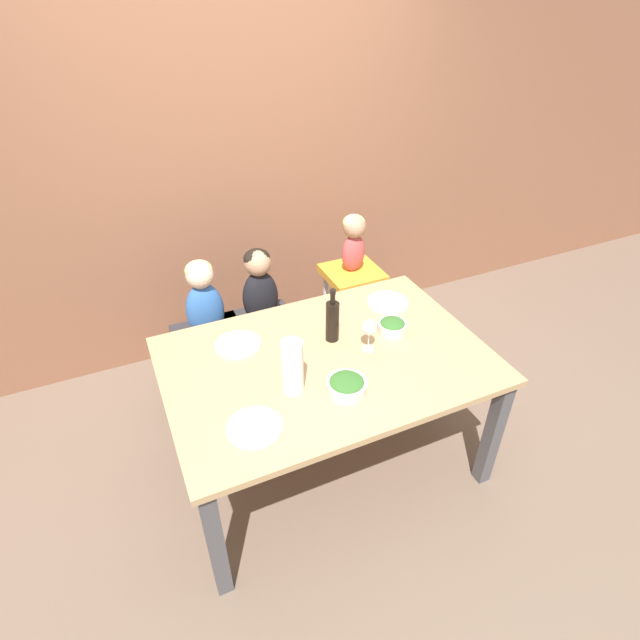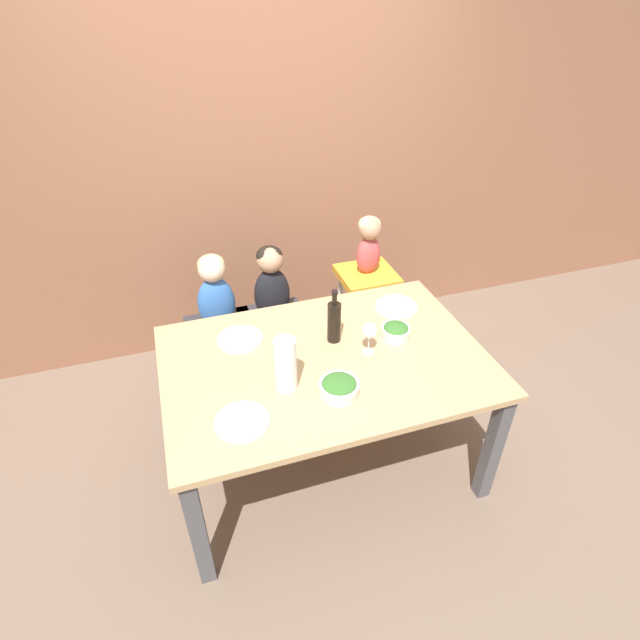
{
  "view_description": "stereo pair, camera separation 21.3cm",
  "coord_description": "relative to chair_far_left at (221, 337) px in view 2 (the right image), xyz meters",
  "views": [
    {
      "loc": [
        -0.82,
        -1.73,
        2.33
      ],
      "look_at": [
        0.0,
        0.08,
        0.93
      ],
      "focal_mm": 28.0,
      "sensor_mm": 36.0,
      "label": 1
    },
    {
      "loc": [
        -0.62,
        -1.81,
        2.33
      ],
      "look_at": [
        0.0,
        0.08,
        0.93
      ],
      "focal_mm": 28.0,
      "sensor_mm": 36.0,
      "label": 2
    }
  ],
  "objects": [
    {
      "name": "person_baby_right",
      "position": [
        0.99,
        0.0,
        0.54
      ],
      "size": [
        0.16,
        0.15,
        0.39
      ],
      "color": "#C64C4C",
      "rests_on": "chair_right_highchair"
    },
    {
      "name": "ground_plane",
      "position": [
        0.43,
        -0.81,
        -0.4
      ],
      "size": [
        14.0,
        14.0,
        0.0
      ],
      "primitive_type": "plane",
      "color": "#705B4C"
    },
    {
      "name": "person_child_center",
      "position": [
        0.35,
        0.0,
        0.35
      ],
      "size": [
        0.23,
        0.17,
        0.51
      ],
      "color": "black",
      "rests_on": "chair_far_center"
    },
    {
      "name": "dinner_plate_back_right",
      "position": [
        0.96,
        -0.5,
        0.36
      ],
      "size": [
        0.24,
        0.24,
        0.01
      ],
      "color": "silver",
      "rests_on": "dining_table"
    },
    {
      "name": "chair_far_left",
      "position": [
        0.0,
        0.0,
        0.0
      ],
      "size": [
        0.43,
        0.41,
        0.47
      ],
      "color": "silver",
      "rests_on": "ground_plane"
    },
    {
      "name": "chair_right_highchair",
      "position": [
        0.99,
        0.0,
        0.15
      ],
      "size": [
        0.36,
        0.35,
        0.7
      ],
      "color": "silver",
      "rests_on": "ground_plane"
    },
    {
      "name": "wine_bottle",
      "position": [
        0.52,
        -0.68,
        0.47
      ],
      "size": [
        0.07,
        0.07,
        0.3
      ],
      "color": "black",
      "rests_on": "dining_table"
    },
    {
      "name": "wine_glass_near",
      "position": [
        0.65,
        -0.83,
        0.48
      ],
      "size": [
        0.08,
        0.08,
        0.18
      ],
      "color": "white",
      "rests_on": "dining_table"
    },
    {
      "name": "dinner_plate_front_left",
      "position": [
        -0.05,
        -1.1,
        0.36
      ],
      "size": [
        0.24,
        0.24,
        0.01
      ],
      "color": "silver",
      "rests_on": "dining_table"
    },
    {
      "name": "person_child_left",
      "position": [
        -0.0,
        0.0,
        0.35
      ],
      "size": [
        0.23,
        0.17,
        0.51
      ],
      "color": "#3366B2",
      "rests_on": "chair_far_left"
    },
    {
      "name": "paper_towel_roll",
      "position": [
        0.19,
        -0.95,
        0.49
      ],
      "size": [
        0.1,
        0.1,
        0.27
      ],
      "color": "white",
      "rests_on": "dining_table"
    },
    {
      "name": "dinner_plate_back_left",
      "position": [
        0.05,
        -0.53,
        0.36
      ],
      "size": [
        0.24,
        0.24,
        0.01
      ],
      "color": "silver",
      "rests_on": "dining_table"
    },
    {
      "name": "salad_bowl_small",
      "position": [
        0.83,
        -0.75,
        0.39
      ],
      "size": [
        0.15,
        0.15,
        0.08
      ],
      "color": "silver",
      "rests_on": "dining_table"
    },
    {
      "name": "salad_bowl_large",
      "position": [
        0.41,
        -1.06,
        0.39
      ],
      "size": [
        0.19,
        0.19,
        0.08
      ],
      "color": "silver",
      "rests_on": "dining_table"
    },
    {
      "name": "dining_table",
      "position": [
        0.43,
        -0.81,
        0.26
      ],
      "size": [
        1.59,
        1.08,
        0.75
      ],
      "color": "tan",
      "rests_on": "ground_plane"
    },
    {
      "name": "wall_back",
      "position": [
        0.43,
        0.57,
        0.95
      ],
      "size": [
        10.0,
        0.06,
        2.7
      ],
      "color": "#8E5B42",
      "rests_on": "ground_plane"
    },
    {
      "name": "chair_far_center",
      "position": [
        0.35,
        0.0,
        0.0
      ],
      "size": [
        0.43,
        0.41,
        0.47
      ],
      "color": "silver",
      "rests_on": "ground_plane"
    }
  ]
}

